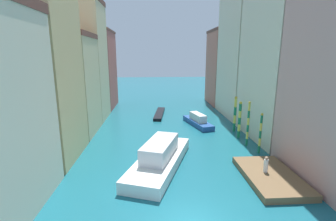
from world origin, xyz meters
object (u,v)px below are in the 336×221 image
object	(u,v)px
mooring_pole_2	(240,119)
mooring_pole_3	(235,114)
mooring_pole_1	(248,124)
motorboat_0	(198,121)
waterfront_dock	(270,176)
person_on_dock	(266,165)
gondola_black	(159,114)
mooring_pole_0	(260,133)
vaporetto_white	(160,157)

from	to	relation	value
mooring_pole_2	mooring_pole_3	distance (m)	2.58
mooring_pole_1	mooring_pole_2	xyz separation A→B (m)	(0.04, 2.80, -0.25)
motorboat_0	waterfront_dock	bearing A→B (deg)	-79.17
person_on_dock	mooring_pole_1	world-z (taller)	mooring_pole_1
mooring_pole_3	gondola_black	bearing A→B (deg)	135.40
mooring_pole_2	motorboat_0	bearing A→B (deg)	125.67
mooring_pole_0	motorboat_0	bearing A→B (deg)	112.86
mooring_pole_0	gondola_black	size ratio (longest dim) A/B	0.51
gondola_black	mooring_pole_1	bearing A→B (deg)	-57.72
waterfront_dock	gondola_black	distance (m)	24.30
waterfront_dock	mooring_pole_1	world-z (taller)	mooring_pole_1
waterfront_dock	motorboat_0	distance (m)	16.51
mooring_pole_1	mooring_pole_3	size ratio (longest dim) A/B	1.07
motorboat_0	gondola_black	bearing A→B (deg)	129.80
mooring_pole_1	mooring_pole_2	distance (m)	2.81
mooring_pole_0	gondola_black	world-z (taller)	mooring_pole_0
person_on_dock	mooring_pole_3	xyz separation A→B (m)	(1.59, 12.76, 1.28)
person_on_dock	motorboat_0	bearing A→B (deg)	99.96
mooring_pole_0	mooring_pole_2	world-z (taller)	mooring_pole_2
person_on_dock	vaporetto_white	xyz separation A→B (m)	(-8.73, 2.71, -0.26)
person_on_dock	motorboat_0	xyz separation A→B (m)	(-2.79, 15.91, -0.53)
person_on_dock	mooring_pole_2	distance (m)	10.35
waterfront_dock	motorboat_0	size ratio (longest dim) A/B	0.97
mooring_pole_0	mooring_pole_1	distance (m)	2.30
person_on_dock	motorboat_0	world-z (taller)	person_on_dock
mooring_pole_1	mooring_pole_0	bearing A→B (deg)	-78.13
waterfront_dock	motorboat_0	world-z (taller)	motorboat_0
mooring_pole_2	mooring_pole_3	xyz separation A→B (m)	(0.28, 2.56, 0.09)
mooring_pole_1	mooring_pole_2	world-z (taller)	mooring_pole_1
waterfront_dock	vaporetto_white	distance (m)	9.54
mooring_pole_2	mooring_pole_3	bearing A→B (deg)	83.76
mooring_pole_2	person_on_dock	bearing A→B (deg)	-97.31
gondola_black	motorboat_0	size ratio (longest dim) A/B	1.19
mooring_pole_2	gondola_black	distance (m)	15.68
mooring_pole_0	motorboat_0	xyz separation A→B (m)	(-4.52, 10.73, -1.57)
mooring_pole_0	mooring_pole_2	bearing A→B (deg)	94.81
waterfront_dock	mooring_pole_3	bearing A→B (deg)	84.39
vaporetto_white	gondola_black	distance (m)	19.76
mooring_pole_2	gondola_black	bearing A→B (deg)	127.93
mooring_pole_0	mooring_pole_2	xyz separation A→B (m)	(-0.42, 5.01, 0.15)
mooring_pole_2	mooring_pole_1	bearing A→B (deg)	-90.90
waterfront_dock	person_on_dock	world-z (taller)	person_on_dock
person_on_dock	mooring_pole_2	world-z (taller)	mooring_pole_2
person_on_dock	mooring_pole_3	world-z (taller)	mooring_pole_3
mooring_pole_2	mooring_pole_3	size ratio (longest dim) A/B	0.96
motorboat_0	person_on_dock	bearing A→B (deg)	-80.04
waterfront_dock	mooring_pole_0	world-z (taller)	mooring_pole_0
person_on_dock	gondola_black	distance (m)	23.93
waterfront_dock	vaporetto_white	bearing A→B (deg)	161.60
mooring_pole_3	gondola_black	distance (m)	13.98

